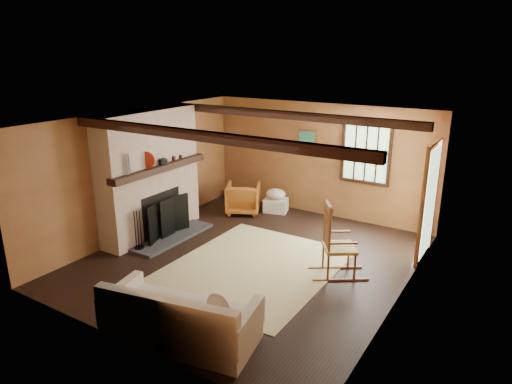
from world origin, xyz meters
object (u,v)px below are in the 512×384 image
Objects in this scene: fireplace at (151,179)px; sofa at (180,322)px; laundry_basket at (276,205)px; rocking_chair at (337,245)px; armchair at (243,198)px.

sofa is at bearing -41.05° from fireplace.
laundry_basket is at bearing 94.76° from sofa.
fireplace is at bearing 59.83° from rocking_chair.
rocking_chair is 3.10m from laundry_basket.
laundry_basket is 0.74m from armchair.
fireplace reaches higher than armchair.
sofa is 4.90m from laundry_basket.
laundry_basket is (-1.32, 4.72, -0.12)m from sofa.
rocking_chair is 0.61× the size of sofa.
rocking_chair is at bearing 59.40° from sofa.
rocking_chair is at bearing 123.03° from armchair.
rocking_chair is 3.31m from armchair.
laundry_basket is at bearing -171.41° from armchair.
sofa is 4.02× the size of laundry_basket.
armchair is (0.81, 1.92, -0.77)m from fireplace.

